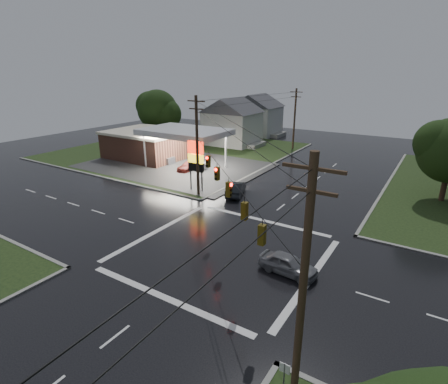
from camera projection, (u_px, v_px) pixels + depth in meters
The scene contains 14 objects.
ground at pixel (224, 251), 27.48m from camera, with size 120.00×120.00×0.00m, color black.
grass_nw at pixel (178, 151), 61.30m from camera, with size 36.00×36.00×0.08m, color black.
gas_station at pixel (154, 143), 55.28m from camera, with size 26.20×18.00×5.60m.
pylon_sign at pixel (196, 158), 39.81m from camera, with size 2.00×0.35×6.00m.
utility_pole_nw at pixel (197, 145), 37.94m from camera, with size 2.20×0.32×11.00m.
utility_pole_se at pixel (303, 288), 13.22m from camera, with size 2.20×0.32×11.00m.
utility_pole_n at pixel (295, 118), 60.75m from camera, with size 2.20×0.32×10.50m.
traffic_signals at pixel (225, 172), 25.30m from camera, with size 26.87×26.87×1.47m.
house_near at pixel (232, 121), 65.28m from camera, with size 11.05×8.48×8.60m.
house_far at pixel (257, 114), 75.35m from camera, with size 11.05×8.48×8.60m.
tree_nw_behind at pixel (158, 110), 66.39m from camera, with size 8.93×7.60×10.00m.
car_north at pixel (236, 188), 39.59m from camera, with size 1.61×4.62×1.52m, color black.
car_crossing at pixel (288, 264), 24.31m from camera, with size 1.68×4.18×1.42m, color slate.
car_pump at pixel (189, 166), 49.38m from camera, with size 1.77×4.35×1.26m, color #551713.
Camera 1 is at (12.99, -20.62, 13.53)m, focal length 28.00 mm.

